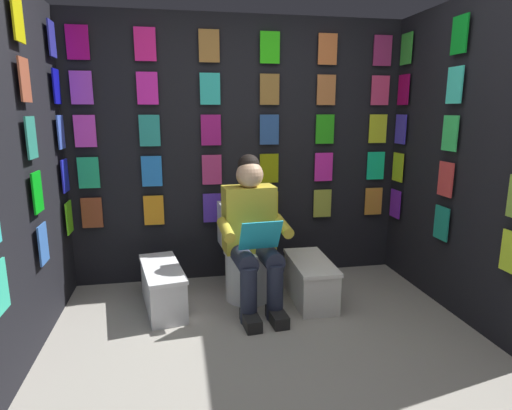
{
  "coord_description": "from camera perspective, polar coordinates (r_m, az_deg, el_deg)",
  "views": [
    {
      "loc": [
        0.56,
        1.98,
        1.52
      ],
      "look_at": [
        0.01,
        -0.98,
        0.85
      ],
      "focal_mm": 29.94,
      "sensor_mm": 36.0,
      "label": 1
    }
  ],
  "objects": [
    {
      "name": "ground_plane",
      "position": [
        2.56,
        4.58,
        -23.95
      ],
      "size": [
        30.0,
        30.0,
        0.0
      ],
      "primitive_type": "plane",
      "color": "#9E998E"
    },
    {
      "name": "display_wall_left",
      "position": [
        3.56,
        25.32,
        5.56
      ],
      "size": [
        0.14,
        1.78,
        2.31
      ],
      "color": "black",
      "rests_on": "ground"
    },
    {
      "name": "person_reading",
      "position": [
        3.28,
        -0.44,
        -3.75
      ],
      "size": [
        0.55,
        0.71,
        1.19
      ],
      "rotation": [
        0.0,
        0.0,
        0.08
      ],
      "color": "gold",
      "rests_on": "ground"
    },
    {
      "name": "toilet",
      "position": [
        3.57,
        -1.33,
        -6.98
      ],
      "size": [
        0.42,
        0.57,
        0.77
      ],
      "rotation": [
        0.0,
        0.0,
        0.08
      ],
      "color": "white",
      "rests_on": "ground"
    },
    {
      "name": "display_wall_right",
      "position": [
        3.05,
        -28.96,
        4.22
      ],
      "size": [
        0.14,
        1.78,
        2.31
      ],
      "color": "black",
      "rests_on": "ground"
    },
    {
      "name": "comic_longbox_far",
      "position": [
        3.46,
        -12.35,
        -10.69
      ],
      "size": [
        0.39,
        0.74,
        0.34
      ],
      "rotation": [
        0.0,
        0.0,
        0.17
      ],
      "color": "silver",
      "rests_on": "ground"
    },
    {
      "name": "comic_longbox_near",
      "position": [
        3.54,
        7.28,
        -9.94
      ],
      "size": [
        0.32,
        0.67,
        0.34
      ],
      "rotation": [
        0.0,
        0.0,
        -0.02
      ],
      "color": "white",
      "rests_on": "ground"
    },
    {
      "name": "display_wall_back",
      "position": [
        3.87,
        -2.24,
        7.2
      ],
      "size": [
        3.05,
        0.14,
        2.31
      ],
      "color": "black",
      "rests_on": "ground"
    }
  ]
}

